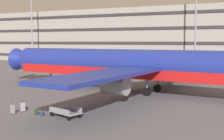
# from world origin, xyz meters

# --- Properties ---
(ground_plane) EXTENTS (600.00, 600.00, 0.00)m
(ground_plane) POSITION_xyz_m (0.00, 0.00, 0.00)
(ground_plane) COLOR #5B5B60
(terminal_structure) EXTENTS (175.90, 21.68, 14.88)m
(terminal_structure) POSITION_xyz_m (0.00, 53.22, 7.44)
(terminal_structure) COLOR gray
(terminal_structure) RESTS_ON ground_plane
(airliner) EXTENTS (42.31, 34.49, 10.26)m
(airliner) POSITION_xyz_m (1.60, 0.90, 3.12)
(airliner) COLOR navy
(airliner) RESTS_ON ground_plane
(light_mast_far_left) EXTENTS (1.80, 0.50, 26.06)m
(light_mast_far_left) POSITION_xyz_m (-42.01, 34.89, 14.77)
(light_mast_far_left) COLOR gray
(light_mast_far_left) RESTS_ON ground_plane
(light_mast_left) EXTENTS (1.80, 0.50, 22.02)m
(light_mast_left) POSITION_xyz_m (1.85, 34.89, 12.70)
(light_mast_left) COLOR gray
(light_mast_left) RESTS_ON ground_plane
(suitcase_large) EXTENTS (0.44, 0.70, 0.22)m
(suitcase_large) POSITION_xyz_m (-5.57, -11.47, 0.11)
(suitcase_large) COLOR #72388C
(suitcase_large) RESTS_ON ground_plane
(suitcase_teal) EXTENTS (0.43, 0.36, 0.95)m
(suitcase_teal) POSITION_xyz_m (-4.94, -13.42, 0.41)
(suitcase_teal) COLOR gray
(suitcase_teal) RESTS_ON ground_plane
(suitcase_silver) EXTENTS (0.43, 0.45, 0.94)m
(suitcase_silver) POSITION_xyz_m (-4.79, -12.36, 0.41)
(suitcase_silver) COLOR gray
(suitcase_silver) RESTS_ON ground_plane
(backpack_laid_flat) EXTENTS (0.42, 0.33, 0.45)m
(backpack_laid_flat) POSITION_xyz_m (-2.42, -12.84, 0.19)
(backpack_laid_flat) COLOR navy
(backpack_laid_flat) RESTS_ON ground_plane
(backpack_black) EXTENTS (0.35, 0.29, 0.50)m
(backpack_black) POSITION_xyz_m (-3.03, -12.67, 0.22)
(backpack_black) COLOR #264C26
(backpack_black) RESTS_ON ground_plane
(baggage_cart) EXTENTS (3.35, 2.03, 0.82)m
(baggage_cart) POSITION_xyz_m (-0.47, -12.41, 0.43)
(baggage_cart) COLOR gray
(baggage_cart) RESTS_ON ground_plane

